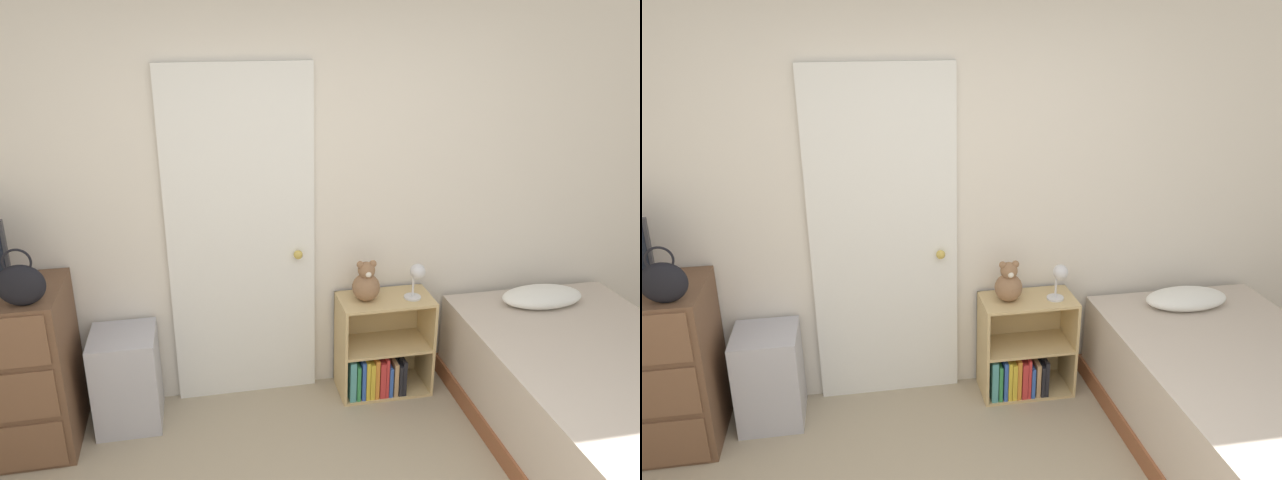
# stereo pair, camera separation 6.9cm
# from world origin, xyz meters

# --- Properties ---
(wall_back) EXTENTS (10.00, 0.06, 2.55)m
(wall_back) POSITION_xyz_m (0.00, 2.06, 1.27)
(wall_back) COLOR silver
(wall_back) RESTS_ON ground_plane
(door_closed) EXTENTS (0.88, 0.09, 2.09)m
(door_closed) POSITION_xyz_m (-0.29, 2.01, 1.05)
(door_closed) COLOR white
(door_closed) RESTS_ON ground_plane
(handbag) EXTENTS (0.24, 0.09, 0.31)m
(handbag) POSITION_xyz_m (-1.42, 1.54, 1.08)
(handbag) COLOR black
(handbag) RESTS_ON dresser
(storage_bin) EXTENTS (0.37, 0.38, 0.59)m
(storage_bin) POSITION_xyz_m (-1.02, 1.82, 0.30)
(storage_bin) COLOR #ADADB7
(storage_bin) RESTS_ON ground_plane
(bookshelf) EXTENTS (0.59, 0.32, 0.66)m
(bookshelf) POSITION_xyz_m (0.54, 1.85, 0.24)
(bookshelf) COLOR tan
(bookshelf) RESTS_ON ground_plane
(teddy_bear) EXTENTS (0.17, 0.17, 0.26)m
(teddy_bear) POSITION_xyz_m (0.45, 1.85, 0.77)
(teddy_bear) COLOR #8C6647
(teddy_bear) RESTS_ON bookshelf
(desk_lamp) EXTENTS (0.12, 0.12, 0.23)m
(desk_lamp) POSITION_xyz_m (0.76, 1.81, 0.82)
(desk_lamp) COLOR silver
(desk_lamp) RESTS_ON bookshelf
(bed) EXTENTS (1.19, 1.91, 0.68)m
(bed) POSITION_xyz_m (1.60, 1.07, 0.29)
(bed) COLOR brown
(bed) RESTS_ON ground_plane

